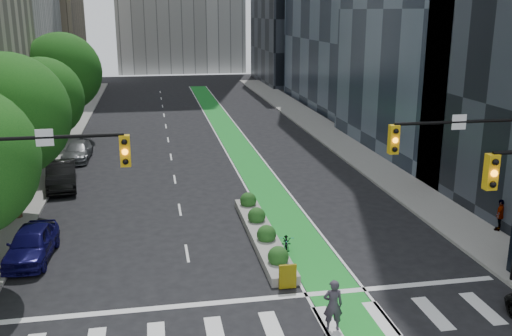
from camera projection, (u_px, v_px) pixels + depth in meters
name	position (u px, v px, depth m)	size (l,w,h in m)	color
ground	(267.00, 315.00, 20.76)	(160.00, 160.00, 0.00)	black
sidewalk_left	(44.00, 158.00, 42.35)	(3.60, 90.00, 0.15)	gray
sidewalk_right	(347.00, 145.00, 46.50)	(3.60, 90.00, 0.15)	gray
bike_lane_paint	(232.00, 137.00, 49.71)	(2.20, 70.00, 0.01)	#198E2A
tree_mid	(6.00, 116.00, 28.71)	(6.40, 6.40, 8.78)	black
tree_midfar	(42.00, 99.00, 38.35)	(5.60, 5.60, 7.76)	black
tree_far	(62.00, 72.00, 47.62)	(6.60, 6.60, 9.00)	black
signal_left	(1.00, 201.00, 18.40)	(6.14, 0.51, 7.20)	black
signal_right	(491.00, 173.00, 21.44)	(5.82, 0.51, 7.20)	black
median_planter	(262.00, 232.00, 27.54)	(1.20, 10.26, 1.10)	gray
bicycle	(287.00, 243.00, 26.02)	(0.61, 1.74, 0.91)	gray
cyclist	(333.00, 305.00, 19.56)	(0.69, 0.45, 1.89)	#3A343F
parked_car_left_near	(31.00, 244.00, 25.20)	(1.78, 4.43, 1.51)	#100D51
parked_car_left_mid	(61.00, 175.00, 35.40)	(1.72, 4.94, 1.63)	black
parked_car_left_far	(77.00, 151.00, 42.05)	(1.86, 4.58, 1.33)	slate
pedestrian_far	(500.00, 215.00, 28.16)	(0.94, 0.39, 1.60)	gray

